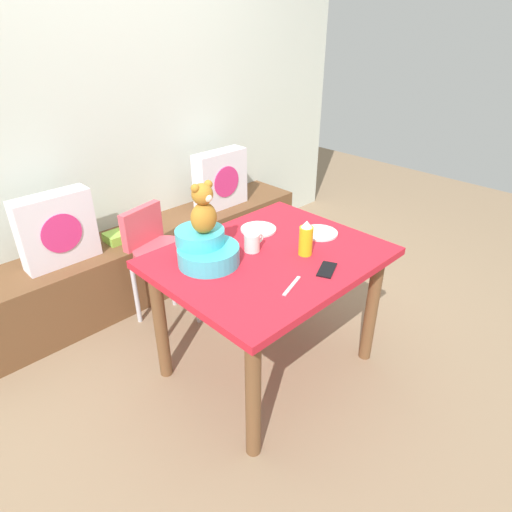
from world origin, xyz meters
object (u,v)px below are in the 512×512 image
pillow_floral_left (57,230)px  dining_table (269,274)px  highchair (160,253)px  book_stack (121,236)px  teddy_bear (203,209)px  ketchup_bottle (306,239)px  infant_seat_teal (206,249)px  dinner_plate_far (258,229)px  pillow_floral_right (220,180)px  dinner_plate_near (320,233)px  coffee_mug (252,242)px  cell_phone (327,270)px

pillow_floral_left → dining_table: bearing=-62.6°
highchair → book_stack: bearing=93.7°
book_stack → teddy_bear: (-0.07, -1.03, 0.53)m
pillow_floral_left → ketchup_bottle: 1.50m
book_stack → dining_table: 1.22m
infant_seat_teal → dinner_plate_far: bearing=9.8°
pillow_floral_right → dinner_plate_far: bearing=-118.7°
highchair → dinner_plate_far: highchair is taller
book_stack → ketchup_bottle: (0.34, -1.32, 0.34)m
pillow_floral_right → highchair: bearing=-153.9°
pillow_floral_left → teddy_bear: size_ratio=1.76×
dinner_plate_near → ketchup_bottle: bearing=-158.5°
dining_table → coffee_mug: (-0.03, 0.09, 0.16)m
dining_table → dinner_plate_near: size_ratio=5.56×
pillow_floral_left → dining_table: 1.33m
cell_phone → book_stack: bearing=-13.2°
dining_table → infant_seat_teal: bearing=149.1°
book_stack → dinner_plate_near: 1.38m
coffee_mug → dining_table: bearing=-69.0°
infant_seat_teal → dinner_plate_far: (0.43, 0.07, -0.07)m
pillow_floral_left → highchair: 0.62m
pillow_floral_left → dining_table: pillow_floral_left is taller
dinner_plate_far → cell_phone: bearing=-98.0°
infant_seat_teal → teddy_bear: teddy_bear is taller
cell_phone → pillow_floral_right: bearing=-45.9°
infant_seat_teal → teddy_bear: bearing=-90.0°
pillow_floral_left → infant_seat_teal: same height
book_stack → dinner_plate_far: bearing=-69.1°
dining_table → cell_phone: 0.33m
pillow_floral_left → book_stack: 0.44m
pillow_floral_left → ketchup_bottle: size_ratio=2.38×
dinner_plate_far → cell_phone: size_ratio=1.39×
highchair → infant_seat_teal: size_ratio=2.39×
book_stack → dinner_plate_far: size_ratio=1.00×
teddy_bear → pillow_floral_left: bearing=108.2°
highchair → dinner_plate_near: 0.99m
dining_table → dinner_plate_far: (0.16, 0.24, 0.12)m
ketchup_bottle → highchair: bearing=109.3°
teddy_bear → dinner_plate_near: (0.64, -0.19, -0.27)m
infant_seat_teal → ketchup_bottle: ketchup_bottle is taller
ketchup_bottle → coffee_mug: size_ratio=1.54×
ketchup_bottle → book_stack: bearing=104.3°
teddy_bear → infant_seat_teal: bearing=90.0°
book_stack → coffee_mug: (0.17, -1.11, 0.30)m
book_stack → ketchup_bottle: ketchup_bottle is taller
pillow_floral_right → teddy_bear: teddy_bear is taller
book_stack → highchair: bearing=-86.3°
highchair → infant_seat_teal: infant_seat_teal is taller
infant_seat_teal → teddy_bear: (0.00, -0.00, 0.21)m
pillow_floral_right → ketchup_bottle: 1.42m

